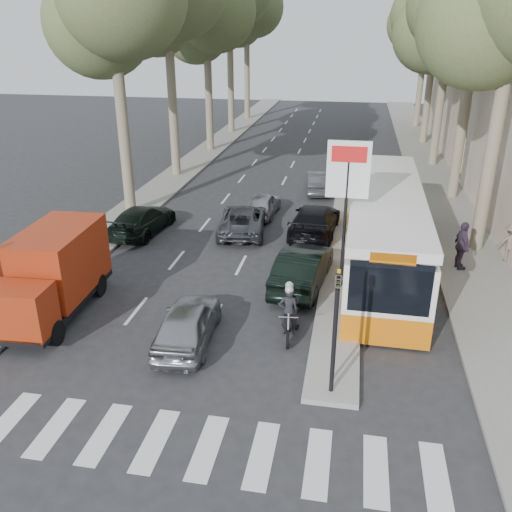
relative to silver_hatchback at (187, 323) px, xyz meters
The scene contains 22 objects.
ground 1.53m from the silver_hatchback, 16.66° to the right, with size 120.00×120.00×0.00m, color #28282B.
sidewalk_right 26.54m from the silver_hatchback, 68.06° to the left, with size 3.20×70.00×0.12m, color gray.
median_left 28.41m from the silver_hatchback, 103.62° to the left, with size 2.40×64.00×0.12m, color gray.
traffic_island 11.56m from the silver_hatchback, 66.73° to the left, with size 1.50×26.00×0.16m, color gray.
billboard 7.15m from the silver_hatchback, 45.27° to the left, with size 1.50×12.10×5.60m.
traffic_light_island 5.26m from the silver_hatchback, 22.53° to the right, with size 0.16×0.41×3.60m.
tree_l_c 29.96m from the silver_hatchback, 103.12° to the left, with size 7.40×7.20×13.71m.
tree_l_e 45.35m from the silver_hatchback, 98.66° to the left, with size 7.40×7.20×14.49m.
tree_r_c 29.15m from the silver_hatchback, 68.10° to the left, with size 7.40×7.20×13.32m.
tree_r_e 44.11m from the silver_hatchback, 75.82° to the left, with size 7.40×7.20×14.10m.
silver_hatchback is the anchor object (origin of this frame).
dark_hatchback 5.56m from the silver_hatchback, 55.96° to the left, with size 1.60×4.58×1.51m, color black.
queue_car_a 9.94m from the silver_hatchback, 91.73° to the left, with size 2.12×4.60×1.28m, color #45464C.
queue_car_b 10.63m from the silver_hatchback, 72.98° to the left, with size 2.04×5.01×1.45m, color black.
queue_car_c 12.61m from the silver_hatchback, 89.03° to the left, with size 1.43×3.56×1.21m, color #9FA0A7.
queue_car_d 17.60m from the silver_hatchback, 81.03° to the left, with size 1.35×3.87×1.28m, color #4C4D53.
queue_car_e 10.25m from the silver_hatchback, 119.11° to the left, with size 1.85×4.56×1.32m, color black.
red_truck 5.17m from the silver_hatchback, 168.21° to the left, with size 2.28×5.46×2.87m.
city_bus 9.29m from the silver_hatchback, 48.53° to the left, with size 2.90×12.58×3.31m.
motorcycle 3.24m from the silver_hatchback, 21.49° to the left, with size 0.80×2.07×1.76m.
pedestrian_near 11.64m from the silver_hatchback, 37.69° to the left, with size 1.16×0.57×1.97m, color #3E2E45.
pedestrian_far 14.01m from the silver_hatchback, 36.14° to the left, with size 1.06×0.47×1.64m, color #685C4E.
Camera 1 is at (3.43, -13.61, 9.19)m, focal length 38.00 mm.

